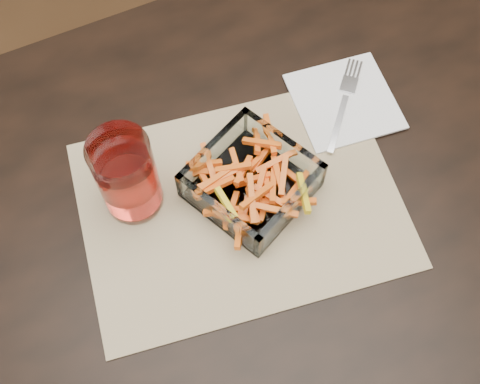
# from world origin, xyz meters

# --- Properties ---
(dining_table) EXTENTS (1.60, 0.90, 0.75)m
(dining_table) POSITION_xyz_m (0.00, 0.00, 0.66)
(dining_table) COLOR black
(dining_table) RESTS_ON ground
(placemat) EXTENTS (0.50, 0.40, 0.00)m
(placemat) POSITION_xyz_m (-0.13, 0.04, 0.75)
(placemat) COLOR tan
(placemat) RESTS_ON dining_table
(glass_bowl) EXTENTS (0.20, 0.20, 0.06)m
(glass_bowl) POSITION_xyz_m (-0.10, 0.05, 0.78)
(glass_bowl) COLOR white
(glass_bowl) RESTS_ON placemat
(tumbler) EXTENTS (0.08, 0.08, 0.14)m
(tumbler) POSITION_xyz_m (-0.26, 0.11, 0.82)
(tumbler) COLOR white
(tumbler) RESTS_ON placemat
(napkin) EXTENTS (0.17, 0.17, 0.00)m
(napkin) POSITION_xyz_m (0.09, 0.13, 0.76)
(napkin) COLOR white
(napkin) RESTS_ON placemat
(fork) EXTENTS (0.13, 0.14, 0.00)m
(fork) POSITION_xyz_m (0.09, 0.12, 0.76)
(fork) COLOR silver
(fork) RESTS_ON napkin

